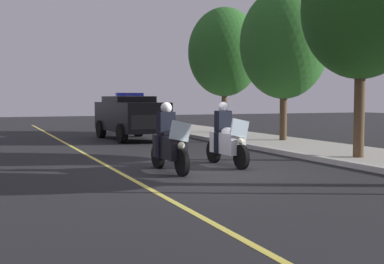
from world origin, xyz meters
The scene contains 11 objects.
ground_plane centered at (0.00, 0.00, 0.00)m, with size 80.00×80.00×0.00m, color black.
curb_strip centered at (0.00, 3.69, 0.07)m, with size 48.00×0.24×0.15m, color #B7B5AD.
sidewalk_strip centered at (0.00, 5.59, 0.05)m, with size 48.00×3.60×0.10m, color #A8A399.
lane_stripe_center centered at (0.00, -2.19, 0.00)m, with size 48.00×0.12×0.01m, color #E0D14C.
police_motorcycle_lead_left centered at (0.00, -1.03, 0.70)m, with size 2.14×0.60×1.72m.
police_motorcycle_lead_right centered at (-0.48, 0.78, 0.70)m, with size 2.14×0.60×1.72m.
police_suv centered at (-9.87, 0.73, 1.07)m, with size 5.00×2.30×2.05m.
cyclist_background centered at (-14.19, 2.70, 0.84)m, with size 1.76×0.33×1.69m.
tree_mid_block centered at (-0.08, 4.87, 4.37)m, with size 3.43×3.43×6.31m.
tree_far_back centered at (-6.13, 6.16, 4.03)m, with size 3.61×3.61×6.18m.
tree_behind_suv centered at (-11.46, 6.07, 4.12)m, with size 3.67×3.67×6.26m.
Camera 1 is at (11.72, -5.25, 1.82)m, focal length 47.58 mm.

